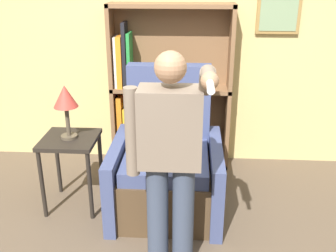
{
  "coord_description": "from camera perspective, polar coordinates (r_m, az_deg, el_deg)",
  "views": [
    {
      "loc": [
        0.22,
        -2.06,
        2.01
      ],
      "look_at": [
        0.05,
        0.59,
        0.94
      ],
      "focal_mm": 42.0,
      "sensor_mm": 36.0,
      "label": 1
    }
  ],
  "objects": [
    {
      "name": "wall_back",
      "position": [
        4.14,
        0.73,
        13.42
      ],
      "size": [
        8.0,
        0.11,
        2.8
      ],
      "color": "tan",
      "rests_on": "ground_plane"
    },
    {
      "name": "table_lamp",
      "position": [
        3.36,
        -14.67,
        3.74
      ],
      "size": [
        0.2,
        0.2,
        0.47
      ],
      "color": "#4C4233",
      "rests_on": "side_table"
    },
    {
      "name": "side_table",
      "position": [
        3.52,
        -13.96,
        -3.38
      ],
      "size": [
        0.47,
        0.47,
        0.66
      ],
      "color": "black",
      "rests_on": "ground_plane"
    },
    {
      "name": "bookcase",
      "position": [
        4.14,
        -1.59,
        4.76
      ],
      "size": [
        1.24,
        0.28,
        1.71
      ],
      "color": "brown",
      "rests_on": "ground_plane"
    },
    {
      "name": "person_standing",
      "position": [
        2.56,
        0.27,
        -4.17
      ],
      "size": [
        0.56,
        0.78,
        1.56
      ],
      "color": "#384256",
      "rests_on": "ground_plane"
    },
    {
      "name": "armchair",
      "position": [
        3.49,
        -0.15,
        -6.09
      ],
      "size": [
        0.94,
        0.94,
        1.23
      ],
      "color": "#4C3823",
      "rests_on": "ground_plane"
    }
  ]
}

